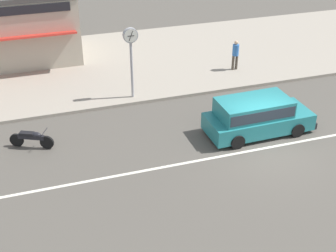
{
  "coord_description": "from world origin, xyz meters",
  "views": [
    {
      "loc": [
        -8.56,
        -13.74,
        10.16
      ],
      "look_at": [
        -3.61,
        1.57,
        0.8
      ],
      "focal_mm": 50.0,
      "sensor_mm": 36.0,
      "label": 1
    }
  ],
  "objects_px": {
    "pedestrian_mid_kerb": "(235,53)",
    "shopfront_far_kios": "(24,25)",
    "motorcycle_0": "(32,138)",
    "minivan_teal_2": "(256,115)",
    "street_clock": "(131,46)"
  },
  "relations": [
    {
      "from": "pedestrian_mid_kerb",
      "to": "shopfront_far_kios",
      "type": "height_order",
      "value": "shopfront_far_kios"
    },
    {
      "from": "motorcycle_0",
      "to": "pedestrian_mid_kerb",
      "type": "height_order",
      "value": "pedestrian_mid_kerb"
    },
    {
      "from": "minivan_teal_2",
      "to": "motorcycle_0",
      "type": "height_order",
      "value": "minivan_teal_2"
    },
    {
      "from": "minivan_teal_2",
      "to": "shopfront_far_kios",
      "type": "relative_size",
      "value": 0.8
    },
    {
      "from": "motorcycle_0",
      "to": "street_clock",
      "type": "bearing_deg",
      "value": 30.62
    },
    {
      "from": "minivan_teal_2",
      "to": "pedestrian_mid_kerb",
      "type": "relative_size",
      "value": 2.84
    },
    {
      "from": "motorcycle_0",
      "to": "shopfront_far_kios",
      "type": "bearing_deg",
      "value": 87.27
    },
    {
      "from": "motorcycle_0",
      "to": "shopfront_far_kios",
      "type": "xyz_separation_m",
      "value": [
        0.45,
        9.48,
        1.67
      ]
    },
    {
      "from": "street_clock",
      "to": "pedestrian_mid_kerb",
      "type": "xyz_separation_m",
      "value": [
        6.01,
        1.52,
        -1.62
      ]
    },
    {
      "from": "motorcycle_0",
      "to": "shopfront_far_kios",
      "type": "distance_m",
      "value": 9.63
    },
    {
      "from": "street_clock",
      "to": "shopfront_far_kios",
      "type": "distance_m",
      "value": 7.96
    },
    {
      "from": "motorcycle_0",
      "to": "pedestrian_mid_kerb",
      "type": "bearing_deg",
      "value": 22.0
    },
    {
      "from": "pedestrian_mid_kerb",
      "to": "minivan_teal_2",
      "type": "bearing_deg",
      "value": -107.18
    },
    {
      "from": "motorcycle_0",
      "to": "pedestrian_mid_kerb",
      "type": "relative_size",
      "value": 1.04
    },
    {
      "from": "minivan_teal_2",
      "to": "street_clock",
      "type": "distance_m",
      "value": 6.43
    }
  ]
}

